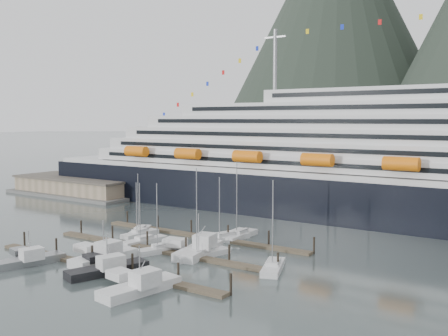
% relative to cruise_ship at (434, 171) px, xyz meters
% --- Properties ---
extents(ground, '(1600.00, 1600.00, 0.00)m').
position_rel_cruise_ship_xyz_m(ground, '(-30.03, -54.94, -12.04)').
color(ground, '#414D4C').
rests_on(ground, ground).
extents(cruise_ship, '(210.00, 30.40, 50.30)m').
position_rel_cruise_ship_xyz_m(cruise_ship, '(0.00, 0.00, 0.00)').
color(cruise_ship, black).
rests_on(cruise_ship, ground).
extents(warehouse, '(46.00, 20.00, 5.80)m').
position_rel_cruise_ship_xyz_m(warehouse, '(-102.03, -12.94, -9.79)').
color(warehouse, '#595956').
rests_on(warehouse, ground).
extents(dock_near, '(48.18, 2.28, 3.20)m').
position_rel_cruise_ship_xyz_m(dock_near, '(-34.95, -64.89, -11.73)').
color(dock_near, '#4E4332').
rests_on(dock_near, ground).
extents(dock_mid, '(48.18, 2.28, 3.20)m').
position_rel_cruise_ship_xyz_m(dock_mid, '(-34.95, -51.89, -11.73)').
color(dock_mid, '#4E4332').
rests_on(dock_mid, ground).
extents(dock_far, '(48.18, 2.28, 3.20)m').
position_rel_cruise_ship_xyz_m(dock_far, '(-34.95, -38.89, -11.73)').
color(dock_far, '#4E4332').
rests_on(dock_far, ground).
extents(sailboat_a, '(2.92, 8.44, 11.32)m').
position_rel_cruise_ship_xyz_m(sailboat_a, '(-45.57, -44.83, -11.64)').
color(sailboat_a, silver).
rests_on(sailboat_a, ground).
extents(sailboat_b, '(3.94, 9.57, 11.92)m').
position_rel_cruise_ship_xyz_m(sailboat_b, '(-40.72, -48.78, -11.64)').
color(sailboat_b, silver).
rests_on(sailboat_b, ground).
extents(sailboat_c, '(5.55, 9.60, 12.72)m').
position_rel_cruise_ship_xyz_m(sailboat_c, '(-33.62, -51.82, -11.63)').
color(sailboat_c, silver).
rests_on(sailboat_c, ground).
extents(sailboat_d, '(5.32, 10.99, 15.69)m').
position_rel_cruise_ship_xyz_m(sailboat_d, '(-25.77, -50.62, -11.61)').
color(sailboat_d, silver).
rests_on(sailboat_d, ground).
extents(sailboat_e, '(5.55, 8.71, 12.70)m').
position_rel_cruise_ship_xyz_m(sailboat_e, '(-47.79, -42.50, -11.64)').
color(sailboat_e, silver).
rests_on(sailboat_e, ground).
extents(sailboat_f, '(3.33, 10.20, 15.46)m').
position_rel_cruise_ship_xyz_m(sailboat_f, '(-28.33, -34.95, -11.59)').
color(sailboat_f, silver).
rests_on(sailboat_f, ground).
extents(sailboat_g, '(6.06, 11.12, 12.86)m').
position_rel_cruise_ship_xyz_m(sailboat_g, '(-29.54, -38.50, -11.62)').
color(sailboat_g, silver).
rests_on(sailboat_g, ground).
extents(sailboat_h, '(5.74, 9.55, 14.65)m').
position_rel_cruise_ship_xyz_m(sailboat_h, '(-12.02, -50.55, -11.60)').
color(sailboat_h, silver).
rests_on(sailboat_h, ground).
extents(trawler_a, '(8.67, 11.55, 6.08)m').
position_rel_cruise_ship_xyz_m(trawler_a, '(-46.09, -69.91, -11.23)').
color(trawler_a, gray).
rests_on(trawler_a, ground).
extents(trawler_b, '(9.01, 11.82, 7.63)m').
position_rel_cruise_ship_xyz_m(trawler_b, '(-37.34, -62.09, -11.09)').
color(trawler_b, silver).
rests_on(trawler_b, ground).
extents(trawler_c, '(9.94, 13.03, 6.42)m').
position_rel_cruise_ship_xyz_m(trawler_c, '(-32.01, -66.25, -11.20)').
color(trawler_c, black).
rests_on(trawler_c, ground).
extents(trawler_d, '(9.15, 12.29, 7.08)m').
position_rel_cruise_ship_xyz_m(trawler_d, '(-21.83, -69.92, -11.14)').
color(trawler_d, silver).
rests_on(trawler_d, ground).
extents(trawler_e, '(9.75, 12.71, 7.96)m').
position_rel_cruise_ship_xyz_m(trawler_e, '(-27.30, -49.70, -11.06)').
color(trawler_e, silver).
rests_on(trawler_e, ground).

